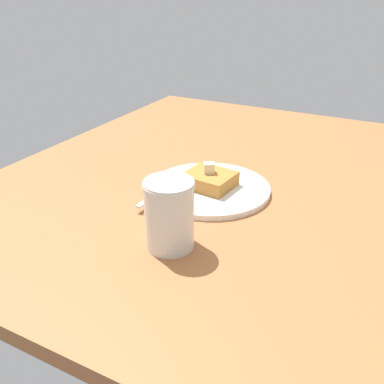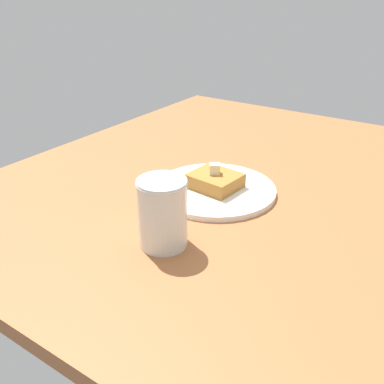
# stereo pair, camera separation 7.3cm
# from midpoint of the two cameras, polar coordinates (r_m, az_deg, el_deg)

# --- Properties ---
(table_surface) EXTENTS (1.06, 1.06, 0.03)m
(table_surface) POSITION_cam_midpoint_polar(r_m,az_deg,el_deg) (0.88, 12.96, -0.00)
(table_surface) COLOR #A46237
(table_surface) RESTS_ON ground
(plate) EXTENTS (0.23, 0.23, 0.01)m
(plate) POSITION_cam_midpoint_polar(r_m,az_deg,el_deg) (0.83, 5.57, 0.31)
(plate) COLOR white
(plate) RESTS_ON table_surface
(toast_slice_center) EXTENTS (0.10, 0.09, 0.03)m
(toast_slice_center) POSITION_cam_midpoint_polar(r_m,az_deg,el_deg) (0.82, 5.63, 1.47)
(toast_slice_center) COLOR #B07330
(toast_slice_center) RESTS_ON plate
(butter_pat_primary) EXTENTS (0.03, 0.03, 0.02)m
(butter_pat_primary) POSITION_cam_midpoint_polar(r_m,az_deg,el_deg) (0.81, 5.61, 3.05)
(butter_pat_primary) COLOR beige
(butter_pat_primary) RESTS_ON toast_slice_center
(fork) EXTENTS (0.02, 0.16, 0.00)m
(fork) POSITION_cam_midpoint_polar(r_m,az_deg,el_deg) (0.82, -0.29, 0.69)
(fork) COLOR silver
(fork) RESTS_ON plate
(syrup_jar) EXTENTS (0.08, 0.08, 0.11)m
(syrup_jar) POSITION_cam_midpoint_polar(r_m,az_deg,el_deg) (0.64, -0.70, -3.19)
(syrup_jar) COLOR #3A1405
(syrup_jar) RESTS_ON table_surface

